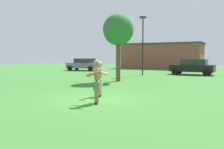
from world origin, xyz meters
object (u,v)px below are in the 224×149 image
at_px(car_gray_near_post, 84,64).
at_px(car_black_far_end, 193,67).
at_px(player_in_green, 96,80).
at_px(lamp_post, 143,39).
at_px(frisbee, 87,100).
at_px(tree_left_field, 118,30).
at_px(player_with_cap, 100,77).

distance_m(car_gray_near_post, car_black_far_end, 13.86).
height_order(player_in_green, car_gray_near_post, player_in_green).
bearing_deg(player_in_green, lamp_post, 102.78).
relative_size(frisbee, car_gray_near_post, 0.06).
distance_m(frisbee, tree_left_field, 8.95).
relative_size(player_with_cap, player_in_green, 0.95).
xyz_separation_m(player_with_cap, car_black_far_end, (1.74, 15.79, -0.07)).
xyz_separation_m(frisbee, lamp_post, (-2.56, 13.87, 3.51)).
bearing_deg(car_gray_near_post, lamp_post, -22.34).
relative_size(player_in_green, car_gray_near_post, 0.39).
bearing_deg(car_black_far_end, tree_left_field, -113.52).
distance_m(frisbee, lamp_post, 14.54).
bearing_deg(player_with_cap, car_black_far_end, 83.70).
relative_size(car_gray_near_post, lamp_post, 0.77).
relative_size(car_black_far_end, lamp_post, 0.77).
distance_m(player_with_cap, player_in_green, 1.66).
relative_size(player_in_green, car_black_far_end, 0.40).
bearing_deg(tree_left_field, car_gray_near_post, 134.49).
bearing_deg(player_in_green, car_gray_near_post, 125.18).
bearing_deg(lamp_post, car_gray_near_post, 157.66).
xyz_separation_m(player_with_cap, frisbee, (0.04, -1.16, -0.88)).
bearing_deg(lamp_post, frisbee, -79.56).
bearing_deg(lamp_post, car_black_far_end, 35.84).
bearing_deg(tree_left_field, lamp_post, 92.55).
bearing_deg(player_in_green, player_with_cap, 115.07).
bearing_deg(frisbee, car_gray_near_post, 124.26).
relative_size(car_black_far_end, tree_left_field, 0.87).
height_order(player_with_cap, car_black_far_end, player_with_cap).
bearing_deg(player_in_green, frisbee, 152.80).
bearing_deg(player_with_cap, player_in_green, -64.93).
relative_size(car_gray_near_post, car_black_far_end, 1.01).
distance_m(player_with_cap, car_black_far_end, 15.88).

